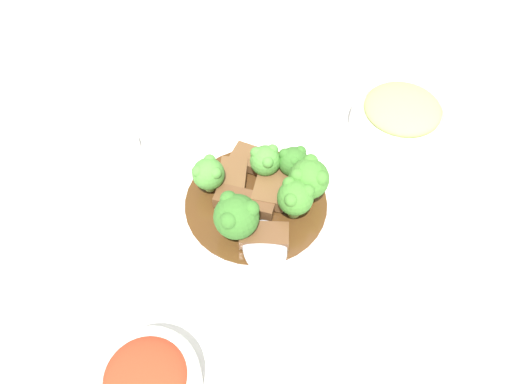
# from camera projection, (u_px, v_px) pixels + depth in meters

# --- Properties ---
(ground_plane) EXTENTS (4.00, 4.00, 0.00)m
(ground_plane) POSITION_uv_depth(u_px,v_px,m) (256.00, 210.00, 0.57)
(ground_plane) COLOR white
(main_plate) EXTENTS (0.26, 0.26, 0.02)m
(main_plate) POSITION_uv_depth(u_px,v_px,m) (256.00, 205.00, 0.56)
(main_plate) COLOR white
(main_plate) RESTS_ON ground_plane
(beef_strip_0) EXTENTS (0.05, 0.05, 0.01)m
(beef_strip_0) POSITION_uv_depth(u_px,v_px,m) (251.00, 159.00, 0.58)
(beef_strip_0) COLOR brown
(beef_strip_0) RESTS_ON main_plate
(beef_strip_1) EXTENTS (0.07, 0.06, 0.01)m
(beef_strip_1) POSITION_uv_depth(u_px,v_px,m) (244.00, 200.00, 0.54)
(beef_strip_1) COLOR brown
(beef_strip_1) RESTS_ON main_plate
(beef_strip_2) EXTENTS (0.06, 0.05, 0.01)m
(beef_strip_2) POSITION_uv_depth(u_px,v_px,m) (233.00, 177.00, 0.56)
(beef_strip_2) COLOR brown
(beef_strip_2) RESTS_ON main_plate
(beef_strip_3) EXTENTS (0.05, 0.06, 0.01)m
(beef_strip_3) POSITION_uv_depth(u_px,v_px,m) (264.00, 236.00, 0.51)
(beef_strip_3) COLOR brown
(beef_strip_3) RESTS_ON main_plate
(beef_strip_4) EXTENTS (0.06, 0.06, 0.02)m
(beef_strip_4) POSITION_uv_depth(u_px,v_px,m) (272.00, 189.00, 0.55)
(beef_strip_4) COLOR brown
(beef_strip_4) RESTS_ON main_plate
(broccoli_floret_0) EXTENTS (0.05, 0.05, 0.05)m
(broccoli_floret_0) POSITION_uv_depth(u_px,v_px,m) (236.00, 216.00, 0.50)
(broccoli_floret_0) COLOR #7FA84C
(broccoli_floret_0) RESTS_ON main_plate
(broccoli_floret_1) EXTENTS (0.03, 0.03, 0.04)m
(broccoli_floret_1) POSITION_uv_depth(u_px,v_px,m) (293.00, 161.00, 0.55)
(broccoli_floret_1) COLOR #7FA84C
(broccoli_floret_1) RESTS_ON main_plate
(broccoli_floret_2) EXTENTS (0.04, 0.04, 0.04)m
(broccoli_floret_2) POSITION_uv_depth(u_px,v_px,m) (208.00, 173.00, 0.54)
(broccoli_floret_2) COLOR #8EB756
(broccoli_floret_2) RESTS_ON main_plate
(broccoli_floret_3) EXTENTS (0.04, 0.04, 0.05)m
(broccoli_floret_3) POSITION_uv_depth(u_px,v_px,m) (295.00, 197.00, 0.51)
(broccoli_floret_3) COLOR #8EB756
(broccoli_floret_3) RESTS_ON main_plate
(broccoli_floret_4) EXTENTS (0.03, 0.03, 0.04)m
(broccoli_floret_4) POSITION_uv_depth(u_px,v_px,m) (265.00, 160.00, 0.55)
(broccoli_floret_4) COLOR #7FA84C
(broccoli_floret_4) RESTS_ON main_plate
(broccoli_floret_5) EXTENTS (0.04, 0.04, 0.05)m
(broccoli_floret_5) POSITION_uv_depth(u_px,v_px,m) (309.00, 178.00, 0.53)
(broccoli_floret_5) COLOR #7FA84C
(broccoli_floret_5) RESTS_ON main_plate
(serving_spoon) EXTENTS (0.19, 0.10, 0.01)m
(serving_spoon) POSITION_uv_depth(u_px,v_px,m) (267.00, 258.00, 0.50)
(serving_spoon) COLOR #B7B7BC
(serving_spoon) RESTS_ON main_plate
(side_bowl_kimchi) EXTENTS (0.09, 0.09, 0.04)m
(side_bowl_kimchi) POSITION_uv_depth(u_px,v_px,m) (148.00, 381.00, 0.43)
(side_bowl_kimchi) COLOR white
(side_bowl_kimchi) RESTS_ON ground_plane
(side_bowl_appetizer) EXTENTS (0.12, 0.12, 0.06)m
(side_bowl_appetizer) POSITION_uv_depth(u_px,v_px,m) (400.00, 117.00, 0.61)
(side_bowl_appetizer) COLOR white
(side_bowl_appetizer) RESTS_ON ground_plane
(sauce_dish) EXTENTS (0.06, 0.06, 0.01)m
(sauce_dish) POSITION_uv_depth(u_px,v_px,m) (114.00, 147.00, 0.61)
(sauce_dish) COLOR white
(sauce_dish) RESTS_ON ground_plane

